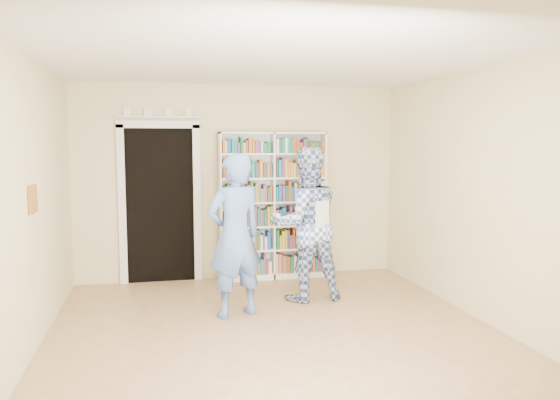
% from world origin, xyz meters
% --- Properties ---
extents(floor, '(5.00, 5.00, 0.00)m').
position_xyz_m(floor, '(0.00, 0.00, 0.00)').
color(floor, olive).
rests_on(floor, ground).
extents(ceiling, '(5.00, 5.00, 0.00)m').
position_xyz_m(ceiling, '(0.00, 0.00, 2.70)').
color(ceiling, white).
rests_on(ceiling, wall_back).
extents(wall_back, '(4.50, 0.00, 4.50)m').
position_xyz_m(wall_back, '(0.00, 2.50, 1.35)').
color(wall_back, beige).
rests_on(wall_back, floor).
extents(wall_left, '(0.00, 5.00, 5.00)m').
position_xyz_m(wall_left, '(-2.25, 0.00, 1.35)').
color(wall_left, beige).
rests_on(wall_left, floor).
extents(wall_right, '(0.00, 5.00, 5.00)m').
position_xyz_m(wall_right, '(2.25, 0.00, 1.35)').
color(wall_right, beige).
rests_on(wall_right, floor).
extents(bookshelf, '(1.49, 0.28, 2.05)m').
position_xyz_m(bookshelf, '(0.44, 2.34, 1.04)').
color(bookshelf, white).
rests_on(bookshelf, floor).
extents(doorway, '(1.10, 0.08, 2.43)m').
position_xyz_m(doorway, '(-1.10, 2.48, 1.18)').
color(doorway, black).
rests_on(doorway, floor).
extents(wall_art, '(0.03, 0.25, 0.25)m').
position_xyz_m(wall_art, '(-2.23, 0.20, 1.40)').
color(wall_art, brown).
rests_on(wall_art, wall_left).
extents(man_blue, '(0.76, 0.63, 1.80)m').
position_xyz_m(man_blue, '(-0.32, 0.76, 0.90)').
color(man_blue, '#587AC3').
rests_on(man_blue, floor).
extents(man_plaid, '(0.94, 0.75, 1.85)m').
position_xyz_m(man_plaid, '(0.61, 1.22, 0.93)').
color(man_plaid, '#314F98').
rests_on(man_plaid, floor).
extents(paper_sheet, '(0.20, 0.12, 0.32)m').
position_xyz_m(paper_sheet, '(0.74, 0.96, 1.08)').
color(paper_sheet, white).
rests_on(paper_sheet, man_plaid).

